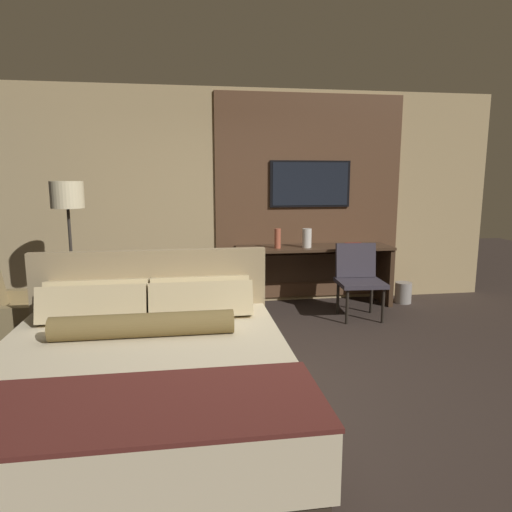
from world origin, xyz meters
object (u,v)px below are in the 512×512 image
book (354,244)px  floor_lamp (68,207)px  armchair_by_window (18,325)px  bed (143,381)px  desk (313,265)px  tv (310,184)px  desk_chair (358,274)px  vase_tall (307,238)px  vase_short (278,238)px  waste_bin (403,293)px

book → floor_lamp: bearing=-169.9°
armchair_by_window → floor_lamp: 1.29m
bed → armchair_by_window: 2.11m
desk → tv: size_ratio=1.86×
desk_chair → floor_lamp: 3.38m
vase_tall → desk_chair: bearing=-40.2°
tv → desk_chair: tv is taller
armchair_by_window → floor_lamp: floor_lamp is taller
desk → floor_lamp: (-2.86, -0.66, 0.83)m
vase_short → waste_bin: 1.90m
desk_chair → waste_bin: desk_chair is taller
floor_lamp → desk_chair: bearing=1.6°
armchair_by_window → waste_bin: 4.64m
book → waste_bin: book is taller
armchair_by_window → floor_lamp: size_ratio=0.47×
vase_tall → waste_bin: vase_tall is taller
bed → desk_chair: size_ratio=2.49×
bed → tv: tv is taller
armchair_by_window → book: bearing=-73.0°
book → vase_short: bearing=-176.7°
desk_chair → floor_lamp: bearing=-174.6°
vase_short → book: size_ratio=1.09×
tv → vase_short: size_ratio=4.35×
bed → desk: bed is taller
bed → floor_lamp: floor_lamp is taller
bed → vase_short: 3.09m
vase_tall → book: size_ratio=1.07×
desk_chair → waste_bin: 1.03m
tv → book: 0.99m
floor_lamp → desk: bearing=13.0°
vase_short → vase_tall: bearing=-0.9°
tv → floor_lamp: 3.00m
waste_bin → desk_chair: bearing=-150.7°
waste_bin → armchair_by_window: bearing=-166.9°
bed → armchair_by_window: (-1.34, 1.63, -0.08)m
vase_tall → waste_bin: bearing=0.8°
book → desk_chair: bearing=-104.6°
vase_tall → book: bearing=5.7°
desk_chair → floor_lamp: floor_lamp is taller
armchair_by_window → book: book is taller
tv → desk_chair: 1.39m
floor_lamp → book: (3.40, 0.60, -0.56)m
desk → desk_chair: size_ratio=2.28×
armchair_by_window → vase_tall: 3.39m
vase_tall → vase_short: 0.38m
bed → vase_short: (1.45, 2.67, 0.58)m
bed → armchair_by_window: bearing=129.4°
floor_lamp → vase_tall: 2.83m
desk → desk_chair: desk_chair is taller
tv → bed: bearing=-123.0°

